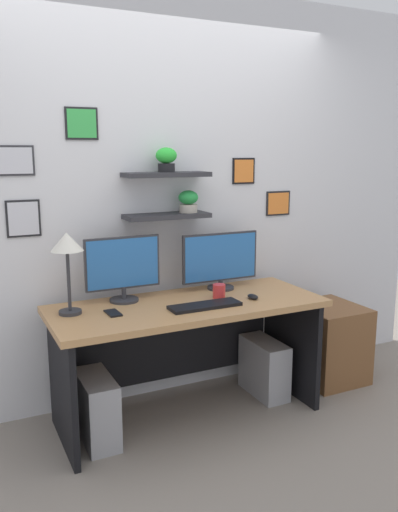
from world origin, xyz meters
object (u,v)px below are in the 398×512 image
(desk_lamp, at_px, (67,249))
(computer_tower_right, at_px, (264,367))
(cell_phone, at_px, (113,313))
(coffee_mug, at_px, (219,291))
(keyboard, at_px, (205,306))
(computer_mouse, at_px, (253,297))
(computer_tower_left, at_px, (97,409))
(monitor_left, at_px, (123,267))
(monitor_right, at_px, (220,260))
(drawer_cabinet, at_px, (328,342))
(desk, at_px, (184,332))

(desk_lamp, distance_m, computer_tower_right, 1.60)
(cell_phone, bearing_deg, coffee_mug, 0.11)
(keyboard, height_order, computer_mouse, computer_mouse)
(desk_lamp, relative_size, computer_tower_left, 1.18)
(cell_phone, relative_size, computer_tower_right, 0.35)
(cell_phone, relative_size, computer_tower_left, 0.35)
(monitor_left, xyz_separation_m, computer_mouse, (0.74, -0.32, -0.20))
(monitor_left, bearing_deg, desk_lamp, -161.57)
(monitor_left, height_order, keyboard, monitor_left)
(monitor_right, bearing_deg, cell_phone, -164.37)
(desk_lamp, height_order, computer_tower_right, desk_lamp)
(monitor_right, xyz_separation_m, keyboard, (-0.29, -0.34, -0.19))
(drawer_cabinet, bearing_deg, computer_tower_right, -178.33)
(coffee_mug, relative_size, computer_tower_right, 0.22)
(cell_phone, xyz_separation_m, computer_tower_left, (-0.12, -0.02, -0.56))
(computer_tower_right, bearing_deg, computer_tower_left, -175.87)
(keyboard, distance_m, desk_lamp, 0.87)
(monitor_right, bearing_deg, desk, -154.57)
(computer_mouse, relative_size, computer_tower_left, 0.22)
(keyboard, bearing_deg, computer_tower_left, 171.98)
(computer_mouse, bearing_deg, computer_tower_right, 37.53)
(computer_mouse, bearing_deg, drawer_cabinet, 12.50)
(keyboard, xyz_separation_m, desk_lamp, (-0.75, 0.22, 0.37))
(monitor_right, xyz_separation_m, cell_phone, (-0.82, -0.23, -0.19))
(desk_lamp, height_order, coffee_mug, desk_lamp)
(coffee_mug, bearing_deg, desk_lamp, 174.67)
(computer_mouse, bearing_deg, monitor_right, 101.58)
(desk, xyz_separation_m, monitor_right, (0.34, 0.16, 0.41))
(monitor_left, relative_size, drawer_cabinet, 0.85)
(monitor_left, distance_m, computer_mouse, 0.83)
(computer_mouse, height_order, cell_phone, computer_mouse)
(desk, xyz_separation_m, computer_tower_left, (-0.60, -0.09, -0.35))
(monitor_right, distance_m, desk_lamp, 1.06)
(desk_lamp, bearing_deg, drawer_cabinet, -0.84)
(monitor_left, distance_m, keyboard, 0.56)
(desk, relative_size, monitor_left, 3.56)
(monitor_right, distance_m, drawer_cabinet, 1.08)
(monitor_left, relative_size, keyboard, 1.08)
(monitor_right, relative_size, desk_lamp, 1.17)
(computer_tower_right, bearing_deg, keyboard, -161.93)
(cell_phone, xyz_separation_m, drawer_cabinet, (1.65, 0.08, -0.48))
(desk, relative_size, computer_tower_left, 4.22)
(keyboard, bearing_deg, computer_tower_right, 18.07)
(desk, bearing_deg, monitor_right, 25.43)
(monitor_left, relative_size, monitor_right, 0.86)
(desk, bearing_deg, computer_mouse, -20.92)
(drawer_cabinet, bearing_deg, cell_phone, -177.15)
(keyboard, bearing_deg, monitor_right, 50.19)
(computer_mouse, bearing_deg, desk_lamp, 169.88)
(computer_mouse, distance_m, drawer_cabinet, 0.92)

